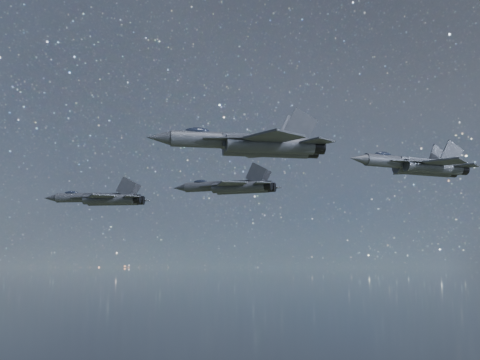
{
  "coord_description": "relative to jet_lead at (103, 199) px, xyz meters",
  "views": [
    {
      "loc": [
        5.86,
        -73.99,
        129.28
      ],
      "look_at": [
        3.07,
        -2.48,
        140.46
      ],
      "focal_mm": 42.0,
      "sensor_mm": 36.0,
      "label": 1
    }
  ],
  "objects": [
    {
      "name": "jet_slot",
      "position": [
        42.34,
        -5.88,
        3.33
      ],
      "size": [
        17.47,
        11.47,
        4.49
      ],
      "rotation": [
        0.0,
        0.0,
        0.42
      ],
      "color": "#2D3038"
    },
    {
      "name": "jet_left",
      "position": [
        17.7,
        9.05,
        2.9
      ],
      "size": [
        17.64,
        11.88,
        4.45
      ],
      "rotation": [
        0.0,
        0.0,
        -0.3
      ],
      "color": "#2D3038"
    },
    {
      "name": "jet_lead",
      "position": [
        0.0,
        0.0,
        0.0
      ],
      "size": [
        15.07,
        10.61,
        3.81
      ],
      "rotation": [
        0.0,
        0.0,
        -0.08
      ],
      "color": "#2D3038"
    },
    {
      "name": "jet_right",
      "position": [
        21.53,
        -25.42,
        1.99
      ],
      "size": [
        17.53,
        12.0,
        4.4
      ],
      "rotation": [
        0.0,
        0.0,
        0.22
      ],
      "color": "#2D3038"
    }
  ]
}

